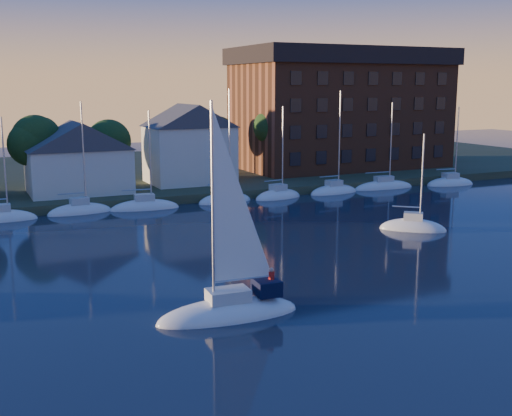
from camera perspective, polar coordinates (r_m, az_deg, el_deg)
shoreline_land at (r=94.93m, az=-13.66°, el=2.63°), size 160.00×50.00×2.00m
wooden_dock at (r=72.79m, az=-10.02°, el=0.34°), size 120.00×3.00×1.00m
clubhouse_centre at (r=75.66m, az=-15.55°, el=4.44°), size 11.55×8.40×8.08m
clubhouse_east at (r=80.96m, az=-5.97°, el=5.78°), size 10.50×8.40×9.80m
condo_block at (r=97.48m, az=7.55°, el=8.83°), size 31.00×17.00×17.40m
tree_line at (r=82.97m, az=-10.85°, el=6.59°), size 93.40×5.40×8.90m
moored_fleet at (r=69.93m, az=-9.38°, el=0.02°), size 87.50×2.40×12.05m
hero_sailboat at (r=37.19m, az=-2.28°, el=-8.79°), size 8.65×3.27×13.38m
drifting_sailboat_right at (r=60.55m, az=13.77°, el=-1.83°), size 5.89×5.49×9.93m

